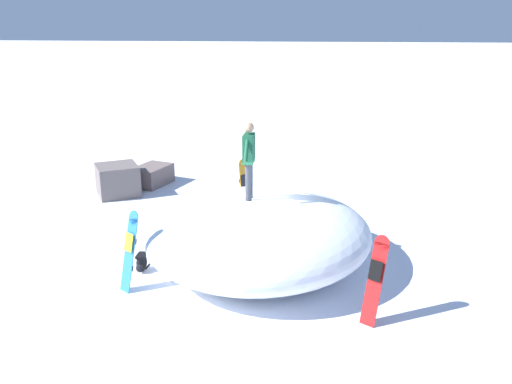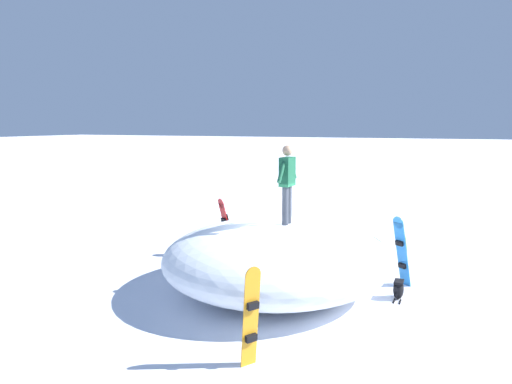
# 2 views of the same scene
# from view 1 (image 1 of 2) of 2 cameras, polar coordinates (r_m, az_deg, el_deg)

# --- Properties ---
(ground) EXTENTS (240.00, 240.00, 0.00)m
(ground) POSITION_cam_1_polar(r_m,az_deg,el_deg) (12.67, -1.09, -7.54)
(ground) COLOR white
(snow_mound) EXTENTS (6.85, 6.71, 1.59)m
(snow_mound) POSITION_cam_1_polar(r_m,az_deg,el_deg) (12.23, 0.35, -4.42)
(snow_mound) COLOR white
(snow_mound) RESTS_ON ground
(snowboarder_standing) EXTENTS (1.04, 0.23, 1.73)m
(snowboarder_standing) POSITION_cam_1_polar(r_m,az_deg,el_deg) (11.77, -0.75, 3.89)
(snowboarder_standing) COLOR #333842
(snowboarder_standing) RESTS_ON snow_mound
(snowboard_primary_upright) EXTENTS (0.32, 0.29, 1.65)m
(snowboard_primary_upright) POSITION_cam_1_polar(r_m,az_deg,el_deg) (15.41, -1.34, 0.57)
(snowboard_primary_upright) COLOR orange
(snowboard_primary_upright) RESTS_ON ground
(snowboard_secondary_upright) EXTENTS (0.53, 0.49, 1.68)m
(snowboard_secondary_upright) POSITION_cam_1_polar(r_m,az_deg,el_deg) (10.29, 12.50, -8.94)
(snowboard_secondary_upright) COLOR red
(snowboard_secondary_upright) RESTS_ON ground
(snowboard_tertiary_upright) EXTENTS (0.51, 0.48, 1.70)m
(snowboard_tertiary_upright) POSITION_cam_1_polar(r_m,az_deg,el_deg) (11.51, -13.17, -5.97)
(snowboard_tertiary_upright) COLOR #2672BF
(snowboard_tertiary_upright) RESTS_ON ground
(backpack_near) EXTENTS (0.55, 0.23, 0.42)m
(backpack_near) POSITION_cam_1_polar(r_m,az_deg,el_deg) (12.49, -11.99, -7.28)
(backpack_near) COLOR black
(backpack_near) RESTS_ON ground
(rock_outcrop) EXTENTS (2.87, 2.26, 0.99)m
(rock_outcrop) POSITION_cam_1_polar(r_m,az_deg,el_deg) (18.14, -13.12, 1.42)
(rock_outcrop) COLOR #6D5D5A
(rock_outcrop) RESTS_ON ground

